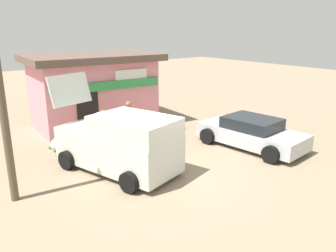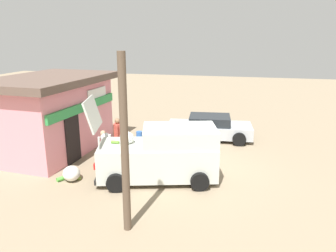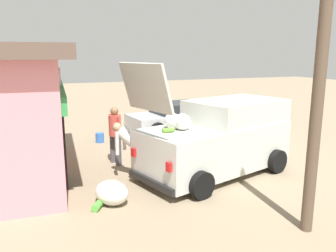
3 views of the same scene
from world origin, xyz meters
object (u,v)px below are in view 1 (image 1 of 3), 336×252
storefront_bar (94,90)px  parked_sedan (251,133)px  delivery_van (120,143)px  paint_bucket (179,126)px  customer_bending (102,126)px  unloaded_banana_pile (59,144)px  vendor_standing (129,118)px

storefront_bar → parked_sedan: storefront_bar is taller
delivery_van → paint_bucket: (4.33, 2.29, -0.77)m
parked_sedan → paint_bucket: bearing=102.4°
paint_bucket → storefront_bar: bearing=130.7°
customer_bending → unloaded_banana_pile: (-1.38, 0.83, -0.63)m
vendor_standing → customer_bending: (-1.22, -0.10, -0.08)m
delivery_van → parked_sedan: (5.07, -1.09, -0.39)m
parked_sedan → paint_bucket: parked_sedan is taller
vendor_standing → paint_bucket: bearing=-1.0°
parked_sedan → paint_bucket: 3.48m
storefront_bar → paint_bucket: (2.60, -3.02, -1.51)m
parked_sedan → customer_bending: bearing=143.9°
parked_sedan → customer_bending: size_ratio=3.01×
delivery_van → customer_bending: delivery_van is taller
parked_sedan → paint_bucket: (-0.74, 3.38, -0.39)m
delivery_van → unloaded_banana_pile: bearing=105.7°
storefront_bar → paint_bucket: 4.26m
storefront_bar → unloaded_banana_pile: bearing=-139.0°
parked_sedan → paint_bucket: size_ratio=12.53×
vendor_standing → paint_bucket: 2.70m
storefront_bar → customer_bending: size_ratio=4.25×
storefront_bar → vendor_standing: 3.07m
delivery_van → customer_bending: bearing=76.9°
delivery_van → parked_sedan: 5.20m
parked_sedan → vendor_standing: size_ratio=2.57×
storefront_bar → parked_sedan: bearing=-62.4°
paint_bucket → parked_sedan: bearing=-77.6°
vendor_standing → paint_bucket: (2.58, -0.04, -0.78)m
paint_bucket → unloaded_banana_pile: bearing=171.6°
paint_bucket → customer_bending: bearing=-179.1°
paint_bucket → vendor_standing: bearing=179.0°
unloaded_banana_pile → paint_bucket: bearing=-8.4°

